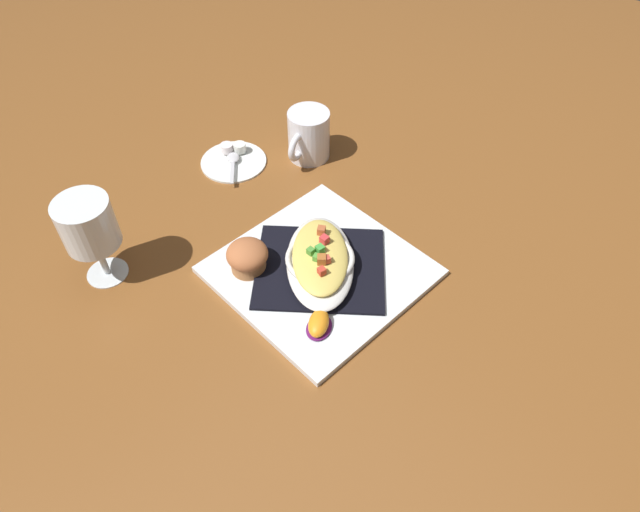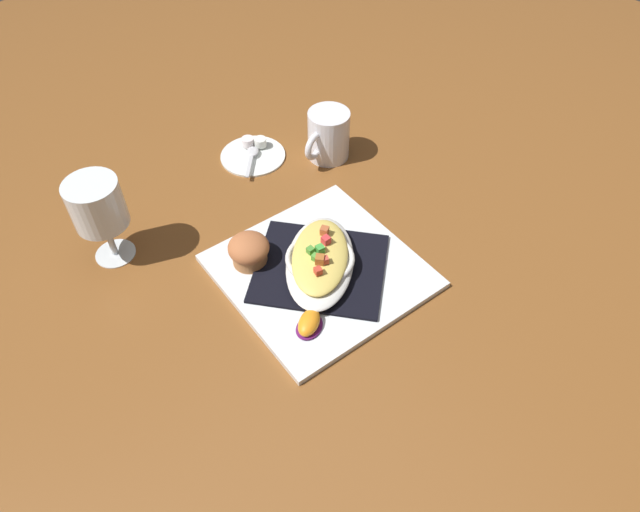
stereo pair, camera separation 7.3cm
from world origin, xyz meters
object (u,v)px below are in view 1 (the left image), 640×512
(square_plate, at_px, (320,271))
(coffee_mug, at_px, (308,138))
(creamer_cup_1, at_px, (227,148))
(muffin, at_px, (247,257))
(creamer_saucer, at_px, (234,161))
(orange_garnish, at_px, (319,324))
(gratin_dish, at_px, (320,259))
(creamer_cup_0, at_px, (240,147))
(stemmed_glass, at_px, (89,228))
(spoon, at_px, (233,160))

(square_plate, distance_m, coffee_mug, 0.30)
(creamer_cup_1, bearing_deg, square_plate, -111.91)
(muffin, distance_m, creamer_saucer, 0.28)
(square_plate, distance_m, orange_garnish, 0.11)
(square_plate, distance_m, creamer_saucer, 0.32)
(square_plate, xyz_separation_m, coffee_mug, (0.22, 0.20, 0.04))
(gratin_dish, height_order, muffin, gratin_dish)
(square_plate, bearing_deg, creamer_saucer, 68.18)
(square_plate, relative_size, creamer_cup_0, 11.93)
(orange_garnish, relative_size, creamer_saucer, 0.46)
(creamer_cup_1, bearing_deg, creamer_saucer, -112.92)
(square_plate, relative_size, creamer_cup_1, 11.93)
(muffin, bearing_deg, stemmed_glass, 127.98)
(orange_garnish, bearing_deg, muffin, 81.35)
(muffin, xyz_separation_m, coffee_mug, (0.29, 0.11, 0.01))
(gratin_dish, relative_size, creamer_cup_1, 9.00)
(muffin, distance_m, coffee_mug, 0.31)
(gratin_dish, xyz_separation_m, creamer_cup_1, (0.13, 0.32, -0.02))
(square_plate, distance_m, stemmed_glass, 0.35)
(stemmed_glass, bearing_deg, coffee_mug, -9.10)
(gratin_dish, xyz_separation_m, muffin, (-0.07, 0.09, 0.00))
(gratin_dish, height_order, spoon, gratin_dish)
(orange_garnish, height_order, creamer_saucer, orange_garnish)
(stemmed_glass, distance_m, spoon, 0.33)
(gratin_dish, height_order, creamer_cup_0, gratin_dish)
(square_plate, distance_m, creamer_cup_1, 0.35)
(square_plate, bearing_deg, spoon, 68.73)
(spoon, bearing_deg, orange_garnish, -119.55)
(stemmed_glass, distance_m, creamer_saucer, 0.34)
(orange_garnish, bearing_deg, stemmed_glass, 108.91)
(muffin, relative_size, orange_garnish, 1.12)
(gratin_dish, distance_m, spoon, 0.32)
(square_plate, height_order, coffee_mug, coffee_mug)
(stemmed_glass, bearing_deg, creamer_saucer, 5.70)
(square_plate, bearing_deg, stemmed_glass, 127.47)
(stemmed_glass, bearing_deg, spoon, 4.99)
(orange_garnish, height_order, coffee_mug, coffee_mug)
(creamer_cup_0, bearing_deg, muffin, -134.53)
(stemmed_glass, relative_size, creamer_cup_0, 6.21)
(square_plate, distance_m, gratin_dish, 0.03)
(square_plate, relative_size, coffee_mug, 2.57)
(square_plate, relative_size, gratin_dish, 1.33)
(creamer_cup_0, xyz_separation_m, creamer_cup_1, (-0.02, 0.02, 0.00))
(orange_garnish, distance_m, coffee_mug, 0.41)
(orange_garnish, xyz_separation_m, spoon, (0.20, 0.36, -0.01))
(square_plate, bearing_deg, gratin_dish, -126.51)
(creamer_saucer, bearing_deg, spoon, -138.70)
(muffin, height_order, creamer_saucer, muffin)
(gratin_dish, bearing_deg, muffin, 126.42)
(muffin, height_order, creamer_cup_1, muffin)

